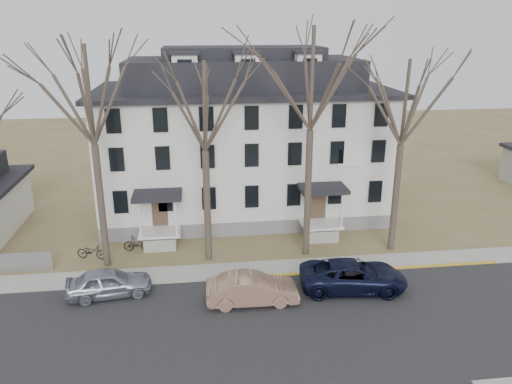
{
  "coord_description": "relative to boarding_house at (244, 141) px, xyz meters",
  "views": [
    {
      "loc": [
        -5.58,
        -17.69,
        13.61
      ],
      "look_at": [
        -2.22,
        9.0,
        4.46
      ],
      "focal_mm": 35.0,
      "sensor_mm": 36.0,
      "label": 1
    }
  ],
  "objects": [
    {
      "name": "ground",
      "position": [
        2.0,
        -17.95,
        -5.38
      ],
      "size": [
        120.0,
        120.0,
        0.0
      ],
      "primitive_type": "plane",
      "color": "olive",
      "rests_on": "ground"
    },
    {
      "name": "main_road",
      "position": [
        2.0,
        -15.95,
        -5.38
      ],
      "size": [
        120.0,
        10.0,
        0.04
      ],
      "primitive_type": "cube",
      "color": "#27272A",
      "rests_on": "ground"
    },
    {
      "name": "far_sidewalk",
      "position": [
        2.0,
        -9.95,
        -5.38
      ],
      "size": [
        120.0,
        2.0,
        0.08
      ],
      "primitive_type": "cube",
      "color": "#A09F97",
      "rests_on": "ground"
    },
    {
      "name": "yellow_curb",
      "position": [
        7.0,
        -10.85,
        -5.38
      ],
      "size": [
        14.0,
        0.25,
        0.06
      ],
      "primitive_type": "cube",
      "color": "gold",
      "rests_on": "ground"
    },
    {
      "name": "boarding_house",
      "position": [
        0.0,
        0.0,
        0.0
      ],
      "size": [
        20.8,
        12.36,
        12.05
      ],
      "color": "slate",
      "rests_on": "ground"
    },
    {
      "name": "tree_far_left",
      "position": [
        -9.0,
        -8.15,
        4.96
      ],
      "size": [
        8.4,
        8.4,
        13.72
      ],
      "color": "#473B31",
      "rests_on": "ground"
    },
    {
      "name": "tree_mid_left",
      "position": [
        -3.0,
        -8.15,
        4.22
      ],
      "size": [
        7.8,
        7.8,
        12.74
      ],
      "color": "#473B31",
      "rests_on": "ground"
    },
    {
      "name": "tree_center",
      "position": [
        3.0,
        -8.15,
        5.71
      ],
      "size": [
        9.0,
        9.0,
        14.7
      ],
      "color": "#473B31",
      "rests_on": "ground"
    },
    {
      "name": "tree_mid_right",
      "position": [
        8.5,
        -8.15,
        4.22
      ],
      "size": [
        7.8,
        7.8,
        12.74
      ],
      "color": "#473B31",
      "rests_on": "ground"
    },
    {
      "name": "car_silver",
      "position": [
        -8.3,
        -11.81,
        -4.64
      ],
      "size": [
        4.54,
        2.33,
        1.48
      ],
      "primitive_type": "imported",
      "rotation": [
        0.0,
        0.0,
        1.71
      ],
      "color": "#8C95A3",
      "rests_on": "ground"
    },
    {
      "name": "car_tan",
      "position": [
        -0.98,
        -13.48,
        -4.61
      ],
      "size": [
        4.68,
        1.68,
        1.54
      ],
      "primitive_type": "imported",
      "rotation": [
        0.0,
        0.0,
        1.56
      ],
      "color": "#99705B",
      "rests_on": "ground"
    },
    {
      "name": "car_navy",
      "position": [
        4.52,
        -12.76,
        -4.59
      ],
      "size": [
        5.92,
        3.21,
        1.58
      ],
      "primitive_type": "imported",
      "rotation": [
        0.0,
        0.0,
        1.46
      ],
      "color": "black",
      "rests_on": "ground"
    },
    {
      "name": "bicycle_left",
      "position": [
        -10.03,
        -7.29,
        -4.9
      ],
      "size": [
        1.94,
        1.11,
        0.96
      ],
      "primitive_type": "imported",
      "rotation": [
        0.0,
        0.0,
        1.3
      ],
      "color": "black",
      "rests_on": "ground"
    },
    {
      "name": "bicycle_right",
      "position": [
        -7.39,
        -6.48,
        -4.86
      ],
      "size": [
        1.73,
        0.52,
        1.03
      ],
      "primitive_type": "imported",
      "rotation": [
        0.0,
        0.0,
        1.55
      ],
      "color": "black",
      "rests_on": "ground"
    }
  ]
}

